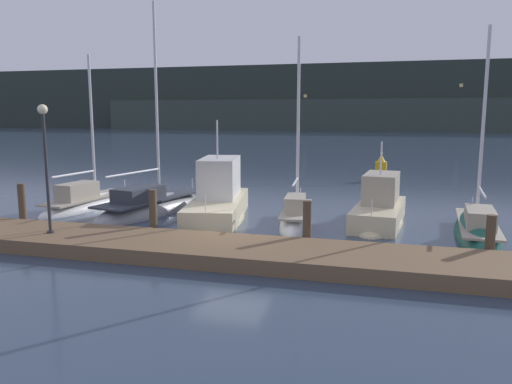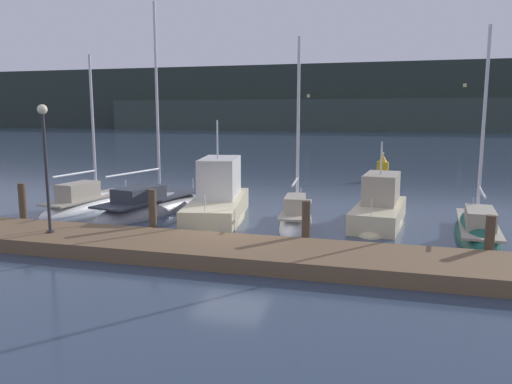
{
  "view_description": "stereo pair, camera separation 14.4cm",
  "coord_description": "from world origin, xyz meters",
  "views": [
    {
      "loc": [
        5.29,
        -16.1,
        4.39
      ],
      "look_at": [
        0.0,
        3.3,
        1.2
      ],
      "focal_mm": 35.0,
      "sensor_mm": 36.0,
      "label": 1
    },
    {
      "loc": [
        5.43,
        -16.06,
        4.39
      ],
      "look_at": [
        0.0,
        3.3,
        1.2
      ],
      "focal_mm": 35.0,
      "sensor_mm": 36.0,
      "label": 2
    }
  ],
  "objects": [
    {
      "name": "ground_plane",
      "position": [
        0.0,
        0.0,
        0.0
      ],
      "size": [
        400.0,
        400.0,
        0.0
      ],
      "primitive_type": "plane",
      "color": "#2D3D51"
    },
    {
      "name": "dock",
      "position": [
        0.0,
        -2.1,
        0.23
      ],
      "size": [
        22.74,
        2.8,
        0.45
      ],
      "primitive_type": "cube",
      "color": "brown",
      "rests_on": "ground"
    },
    {
      "name": "mooring_pile_0",
      "position": [
        -8.21,
        -0.45,
        0.88
      ],
      "size": [
        0.28,
        0.28,
        1.75
      ],
      "primitive_type": "cylinder",
      "color": "#4C3D2D",
      "rests_on": "ground"
    },
    {
      "name": "mooring_pile_1",
      "position": [
        -2.74,
        -0.45,
        0.87
      ],
      "size": [
        0.28,
        0.28,
        1.75
      ],
      "primitive_type": "cylinder",
      "color": "#4C3D2D",
      "rests_on": "ground"
    },
    {
      "name": "mooring_pile_2",
      "position": [
        2.74,
        -0.45,
        0.8
      ],
      "size": [
        0.28,
        0.28,
        1.61
      ],
      "primitive_type": "cylinder",
      "color": "#4C3D2D",
      "rests_on": "ground"
    },
    {
      "name": "mooring_pile_3",
      "position": [
        8.21,
        -0.45,
        0.72
      ],
      "size": [
        0.28,
        0.28,
        1.43
      ],
      "primitive_type": "cylinder",
      "color": "#4C3D2D",
      "rests_on": "ground"
    },
    {
      "name": "sailboat_berth_1",
      "position": [
        -8.36,
        3.99,
        0.14
      ],
      "size": [
        2.26,
        6.24,
        7.62
      ],
      "color": "white",
      "rests_on": "ground"
    },
    {
      "name": "sailboat_berth_2",
      "position": [
        -4.99,
        3.77,
        0.11
      ],
      "size": [
        3.37,
        7.36,
        9.9
      ],
      "color": "gray",
      "rests_on": "ground"
    },
    {
      "name": "motorboat_berth_3",
      "position": [
        -1.65,
        3.29,
        0.52
      ],
      "size": [
        3.41,
        7.06,
        4.62
      ],
      "color": "beige",
      "rests_on": "ground"
    },
    {
      "name": "sailboat_berth_4",
      "position": [
        1.72,
        3.08,
        0.13
      ],
      "size": [
        1.75,
        5.29,
        8.05
      ],
      "color": "white",
      "rests_on": "ground"
    },
    {
      "name": "motorboat_berth_5",
      "position": [
        4.89,
        4.19,
        0.38
      ],
      "size": [
        2.35,
        5.6,
        3.75
      ],
      "color": "beige",
      "rests_on": "ground"
    },
    {
      "name": "sailboat_berth_6",
      "position": [
        8.38,
        2.94,
        0.1
      ],
      "size": [
        1.99,
        6.4,
        8.22
      ],
      "color": "#195647",
      "rests_on": "ground"
    },
    {
      "name": "channel_buoy",
      "position": [
        4.64,
        17.68,
        0.67
      ],
      "size": [
        1.14,
        1.14,
        1.84
      ],
      "color": "gold",
      "rests_on": "ground"
    },
    {
      "name": "dock_lamppost",
      "position": [
        -5.56,
        -2.3,
        3.25
      ],
      "size": [
        0.32,
        0.32,
        4.22
      ],
      "color": "#2D2D33",
      "rests_on": "dock"
    },
    {
      "name": "hillside_backdrop",
      "position": [
        0.63,
        117.21,
        7.64
      ],
      "size": [
        240.0,
        23.0,
        16.6
      ],
      "color": "#28332D",
      "rests_on": "ground"
    }
  ]
}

